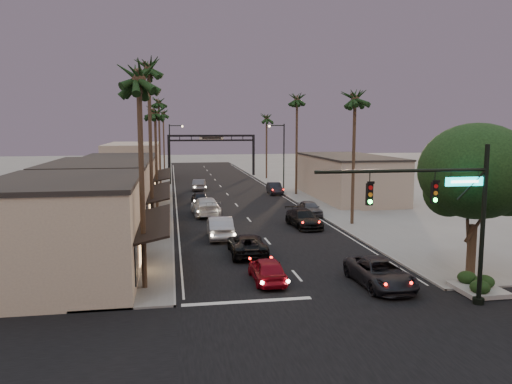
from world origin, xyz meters
name	(u,v)px	position (x,y,z in m)	size (l,w,h in m)	color
ground	(233,201)	(0.00, 40.00, 0.00)	(200.00, 200.00, 0.00)	slate
road	(228,195)	(0.00, 45.00, 0.00)	(14.00, 120.00, 0.02)	black
cross_street	(361,351)	(0.00, 0.00, 0.00)	(80.00, 12.00, 0.02)	black
sidewalk_left	(154,190)	(-9.50, 52.00, 0.06)	(5.00, 92.00, 0.12)	slate
sidewalk_right	(288,187)	(9.50, 52.00, 0.06)	(5.00, 92.00, 0.12)	slate
storefront_near	(67,230)	(-13.00, 12.00, 2.75)	(8.00, 12.00, 5.50)	tan
storefront_mid	(101,197)	(-13.00, 26.00, 2.75)	(8.00, 14.00, 5.50)	gray
storefront_far	(120,180)	(-13.00, 42.00, 2.50)	(8.00, 16.00, 5.00)	tan
storefront_dist	(134,162)	(-13.00, 65.00, 3.00)	(8.00, 20.00, 6.00)	gray
building_right	(348,178)	(14.00, 40.00, 2.50)	(8.00, 18.00, 5.00)	gray
traffic_signal	(447,202)	(5.69, 4.00, 5.08)	(8.51, 0.22, 7.80)	black
corner_tree	(478,175)	(9.48, 7.45, 5.98)	(6.20, 6.20, 8.80)	#38281C
planter	(478,293)	(8.60, 5.50, 0.00)	(2.20, 2.60, 0.24)	gray
arch	(212,145)	(0.00, 70.00, 5.53)	(15.20, 0.40, 7.27)	black
streetlight_right	(282,153)	(6.92, 45.00, 5.33)	(2.13, 0.30, 9.00)	black
streetlight_left	(172,149)	(-6.92, 58.00, 5.33)	(2.13, 0.30, 9.00)	black
palm_la	(138,70)	(-8.60, 9.00, 11.44)	(3.20, 3.20, 13.20)	#38281C
palm_lb	(148,63)	(-8.60, 22.00, 13.39)	(3.20, 3.20, 15.20)	#38281C
palm_lc	(155,109)	(-8.60, 36.00, 10.47)	(3.20, 3.20, 12.20)	#38281C
palm_ld	(159,100)	(-8.60, 55.00, 12.42)	(3.20, 3.20, 14.20)	#38281C
palm_ra	(355,93)	(8.60, 24.00, 11.44)	(3.20, 3.20, 13.20)	#38281C
palm_rb	(297,96)	(8.60, 44.00, 12.42)	(3.20, 3.20, 14.20)	#38281C
palm_rc	(267,116)	(8.60, 64.00, 10.47)	(3.20, 3.20, 12.20)	#38281C
palm_far	(163,112)	(-8.30, 78.00, 11.44)	(3.20, 3.20, 13.20)	#38281C
oncoming_red	(267,269)	(-1.91, 9.20, 0.71)	(1.67, 4.16, 1.42)	maroon
oncoming_pickup	(247,245)	(-2.13, 15.26, 0.71)	(2.36, 5.11, 1.42)	black
oncoming_silver	(220,227)	(-3.43, 20.76, 0.86)	(1.81, 5.20, 1.71)	#939398
oncoming_white	(206,206)	(-3.82, 31.11, 0.89)	(2.49, 6.12, 1.77)	#BDBDBD
oncoming_dgrey	(200,198)	(-3.98, 38.68, 0.70)	(1.64, 4.08, 1.39)	black
oncoming_grey_far	(199,185)	(-3.33, 50.81, 0.75)	(1.60, 4.58, 1.51)	#535258
curbside_near	(380,273)	(3.99, 7.43, 0.74)	(2.46, 5.33, 1.48)	black
curbside_black	(304,218)	(4.12, 23.74, 0.76)	(2.13, 5.24, 1.52)	black
curbside_grey	(310,208)	(6.20, 29.24, 0.72)	(1.70, 4.22, 1.44)	#434347
curbside_far	(275,188)	(6.04, 45.23, 0.74)	(1.57, 4.51, 1.49)	black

